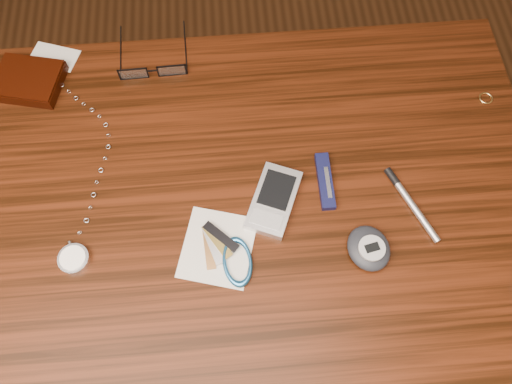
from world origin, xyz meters
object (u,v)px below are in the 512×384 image
desk (221,245)px  notepad_keys (228,254)px  pedometer (369,248)px  pocket_knife (325,181)px  pda_phone (274,200)px  silver_pen (408,199)px  eyeglasses (153,69)px  pocket_watch (75,250)px  wallet_and_card (29,80)px

desk → notepad_keys: notepad_keys is taller
pedometer → pocket_knife: (-0.05, 0.11, -0.01)m
pocket_knife → pda_phone: bearing=-162.4°
desk → pedometer: size_ratio=12.61×
notepad_keys → silver_pen: bearing=13.2°
silver_pen → eyeglasses: bearing=145.1°
eyeglasses → pocket_watch: eyeglasses is taller
pda_phone → notepad_keys: pda_phone is taller
pocket_knife → silver_pen: size_ratio=0.74×
pedometer → silver_pen: (0.07, 0.07, -0.01)m
pocket_watch → pda_phone: pda_phone is taller
wallet_and_card → pocket_knife: bearing=-25.4°
desk → notepad_keys: bearing=-74.7°
eyeglasses → notepad_keys: bearing=-72.0°
wallet_and_card → pocket_knife: wallet_and_card is taller
wallet_and_card → pda_phone: 0.45m
pocket_watch → silver_pen: pocket_watch is taller
desk → pocket_watch: size_ratio=3.03×
desk → pedometer: 0.25m
desk → pocket_knife: 0.21m
wallet_and_card → pda_phone: bearing=-32.7°
notepad_keys → pedometer: bearing=-2.9°
pedometer → pocket_knife: 0.12m
desk → wallet_and_card: (-0.29, 0.27, 0.11)m
pda_phone → pedometer: bearing=-34.3°
eyeglasses → pda_phone: eyeglasses is taller
notepad_keys → pocket_knife: pocket_knife is taller
wallet_and_card → pedometer: size_ratio=1.82×
pedometer → eyeglasses: bearing=132.2°
pda_phone → pedometer: pedometer is taller
pocket_watch → eyeglasses: bearing=70.3°
notepad_keys → pocket_knife: size_ratio=1.44×
notepad_keys → silver_pen: (0.27, 0.06, 0.00)m
eyeglasses → pocket_watch: size_ratio=0.36×
wallet_and_card → eyeglasses: size_ratio=1.21×
eyeglasses → pocket_knife: (0.26, -0.23, -0.01)m
eyeglasses → silver_pen: bearing=-34.9°
notepad_keys → pocket_knife: (0.15, 0.10, 0.00)m
eyeglasses → pocket_knife: 0.34m
wallet_and_card → pocket_watch: (0.09, -0.30, -0.01)m
pda_phone → pocket_knife: (0.08, 0.03, -0.00)m
pocket_watch → notepad_keys: 0.22m
pocket_watch → pedometer: (0.41, -0.03, 0.01)m
desk → eyeglasses: bearing=108.4°
notepad_keys → wallet_and_card: bearing=133.9°
desk → pedometer: bearing=-15.6°
pda_phone → eyeglasses: bearing=125.5°
wallet_and_card → notepad_keys: size_ratio=1.10×
pocket_watch → pda_phone: bearing=10.7°
desk → pedometer: (0.21, -0.06, 0.11)m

